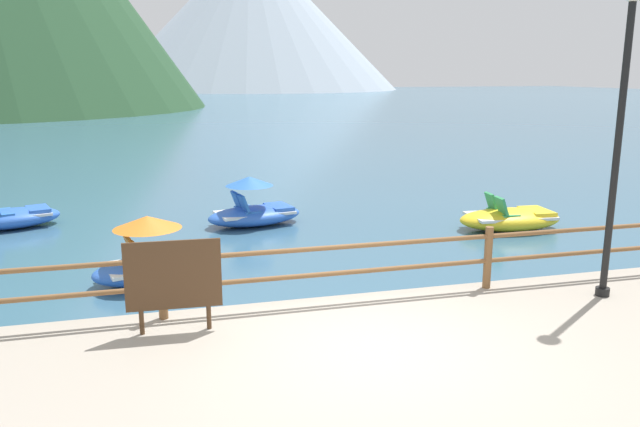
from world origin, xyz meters
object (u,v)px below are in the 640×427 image
Objects in this scene: sign_board at (173,276)px; pedal_boat_2 at (254,209)px; pedal_boat_3 at (510,218)px; pedal_boat_4 at (155,260)px; pedal_boat_0 at (12,217)px; lamp_post at (621,115)px.

sign_board is 0.48× the size of pedal_boat_2.
pedal_boat_2 reaches higher than pedal_boat_3.
pedal_boat_4 is (-2.33, -3.69, 0.01)m from pedal_boat_2.
pedal_boat_3 is (11.28, -3.16, 0.01)m from pedal_boat_0.
pedal_boat_2 is (5.57, -1.18, 0.13)m from pedal_boat_0.
pedal_boat_3 is at bearing 12.00° from pedal_boat_4.
pedal_boat_0 is at bearing 168.05° from pedal_boat_2.
pedal_boat_4 is (-8.04, -1.71, 0.13)m from pedal_boat_3.
pedal_boat_2 is at bearing 57.71° from pedal_boat_4.
sign_board is at bearing 177.58° from lamp_post.
sign_board is at bearing -66.98° from pedal_boat_0.
pedal_boat_2 and pedal_boat_4 have the same top height.
pedal_boat_0 is 11.71m from pedal_boat_3.
pedal_boat_2 is 0.99× the size of pedal_boat_3.
pedal_boat_3 is (5.71, -1.98, -0.12)m from pedal_boat_2.
lamp_post is at bearing -41.39° from pedal_boat_0.
lamp_post reaches higher than pedal_boat_3.
lamp_post is 1.76× the size of pedal_boat_2.
pedal_boat_0 is at bearing 138.61° from lamp_post.
pedal_boat_3 is (7.80, 5.02, -0.87)m from sign_board.
pedal_boat_0 is at bearing 164.37° from pedal_boat_3.
lamp_post is at bearing -2.42° from sign_board.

